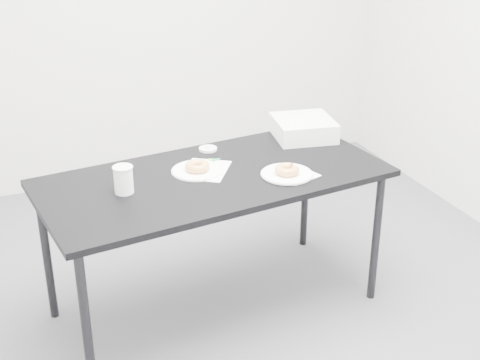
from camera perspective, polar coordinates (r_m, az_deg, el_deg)
name	(u,v)px	position (r m, az deg, el deg)	size (l,w,h in m)	color
floor	(219,323)	(3.55, -1.77, -12.07)	(4.00, 4.00, 0.00)	#525358
table	(214,186)	(3.31, -2.23, -0.50)	(1.79, 1.00, 0.77)	black
scorecard	(206,170)	(3.34, -2.96, 0.87)	(0.21, 0.27, 0.00)	white
logo_patch	(212,160)	(3.45, -2.43, 1.69)	(0.04, 0.04, 0.00)	green
pen	(209,161)	(3.43, -2.65, 1.61)	(0.01, 0.01, 0.12)	#0C8B67
napkin	(296,175)	(3.29, 4.80, 0.44)	(0.18, 0.18, 0.00)	white
plate_near	(287,174)	(3.29, 4.02, 0.51)	(0.26, 0.26, 0.01)	white
donut_near	(287,170)	(3.28, 4.04, 0.88)	(0.12, 0.12, 0.04)	#C6843F
plate_far	(197,171)	(3.33, -3.66, 0.80)	(0.26, 0.26, 0.01)	white
donut_far	(197,166)	(3.32, -3.67, 1.17)	(0.12, 0.12, 0.04)	#C6843F
coffee_cup	(123,180)	(3.12, -9.91, 0.04)	(0.09, 0.09, 0.13)	white
cup_lid	(208,149)	(3.59, -2.75, 2.67)	(0.10, 0.10, 0.01)	white
bakery_box	(303,128)	(3.77, 5.43, 4.44)	(0.32, 0.32, 0.11)	white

